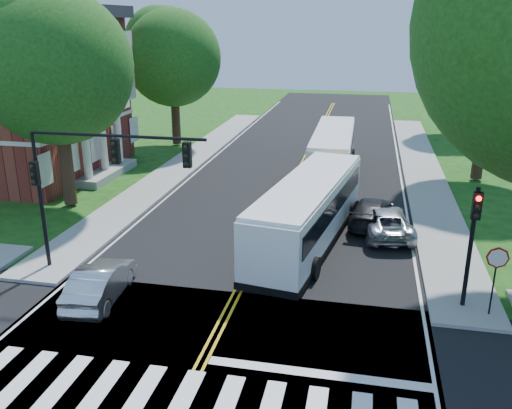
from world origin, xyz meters
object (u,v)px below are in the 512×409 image
(signal_ne, at_px, (473,232))
(hatchback, at_px, (100,283))
(dark_sedan, at_px, (372,211))
(bus_lead, at_px, (309,210))
(bus_follow, at_px, (333,151))
(suv, at_px, (385,221))
(signal_nw, at_px, (90,170))

(signal_ne, height_order, hatchback, signal_ne)
(hatchback, height_order, dark_sedan, hatchback)
(bus_lead, bearing_deg, hatchback, 54.49)
(hatchback, xyz_separation_m, dark_sedan, (9.74, 10.07, -0.01))
(bus_follow, bearing_deg, suv, 106.86)
(bus_follow, relative_size, hatchback, 2.79)
(signal_nw, distance_m, bus_follow, 19.28)
(bus_lead, relative_size, suv, 2.49)
(bus_follow, height_order, hatchback, bus_follow)
(signal_nw, height_order, dark_sedan, signal_nw)
(suv, bearing_deg, hatchback, 31.22)
(bus_follow, distance_m, dark_sedan, 9.59)
(bus_follow, distance_m, hatchback, 20.51)
(hatchback, xyz_separation_m, suv, (10.36, 8.79, -0.02))
(hatchback, bearing_deg, suv, -145.66)
(signal_ne, relative_size, bus_follow, 0.38)
(bus_lead, bearing_deg, signal_nw, 41.29)
(bus_follow, height_order, suv, bus_follow)
(bus_lead, relative_size, bus_follow, 1.03)
(hatchback, relative_size, suv, 0.87)
(signal_nw, distance_m, hatchback, 4.31)
(bus_follow, relative_size, suv, 2.41)
(signal_ne, distance_m, dark_sedan, 9.02)
(signal_ne, relative_size, hatchback, 1.06)
(signal_nw, distance_m, signal_ne, 14.13)
(hatchback, bearing_deg, bus_follow, -116.12)
(hatchback, distance_m, dark_sedan, 14.01)
(suv, height_order, dark_sedan, dark_sedan)
(dark_sedan, bearing_deg, hatchback, 53.58)
(signal_ne, xyz_separation_m, bus_follow, (-5.94, 17.25, -1.38))
(signal_ne, height_order, bus_lead, signal_ne)
(bus_follow, height_order, dark_sedan, bus_follow)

